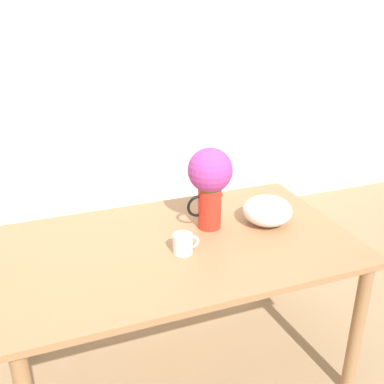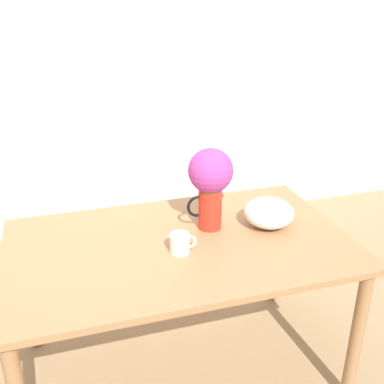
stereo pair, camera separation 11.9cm
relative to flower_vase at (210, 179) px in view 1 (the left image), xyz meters
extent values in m
cube|color=silver|center=(-0.35, 1.59, 0.30)|extent=(8.00, 0.05, 2.60)
cube|color=#A3754C|center=(-0.18, -0.09, -0.26)|extent=(1.54, 0.92, 0.03)
cylinder|color=#A3754C|center=(0.53, -0.50, -0.64)|extent=(0.06, 0.06, 0.72)
cylinder|color=#A3754C|center=(-0.89, 0.31, -0.64)|extent=(0.06, 0.06, 0.72)
cylinder|color=#A3754C|center=(0.53, 0.31, -0.64)|extent=(0.06, 0.06, 0.72)
cylinder|color=red|center=(0.00, 0.00, -0.14)|extent=(0.11, 0.11, 0.22)
cone|color=red|center=(0.05, 0.00, -0.06)|extent=(0.04, 0.04, 0.05)
torus|color=black|center=(-0.06, 0.00, -0.13)|extent=(0.11, 0.01, 0.11)
sphere|color=#3D7033|center=(0.00, 0.00, 0.01)|extent=(0.16, 0.16, 0.16)
sphere|color=#B23D99|center=(0.00, 0.00, 0.04)|extent=(0.21, 0.21, 0.21)
cylinder|color=white|center=(-0.20, -0.18, -0.20)|extent=(0.09, 0.09, 0.09)
torus|color=white|center=(-0.15, -0.18, -0.20)|extent=(0.06, 0.01, 0.06)
ellipsoid|color=white|center=(0.28, -0.06, -0.18)|extent=(0.24, 0.24, 0.13)
camera|label=1|loc=(-0.75, -1.76, 0.77)|focal=42.00mm
camera|label=2|loc=(-0.63, -1.80, 0.77)|focal=42.00mm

